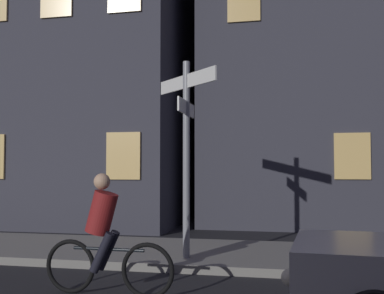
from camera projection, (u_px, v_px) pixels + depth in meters
name	position (u px, v px, depth m)	size (l,w,h in m)	color
sidewalk_kerb	(123.00, 251.00, 9.13)	(40.00, 2.80, 0.14)	gray
signpost	(186.00, 138.00, 8.18)	(1.28, 1.28, 3.42)	gray
cyclist	(105.00, 238.00, 6.20)	(1.82, 0.34, 1.61)	black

